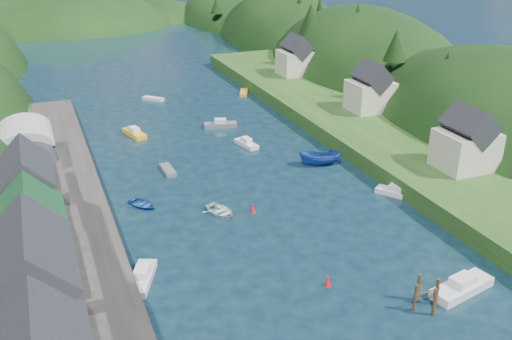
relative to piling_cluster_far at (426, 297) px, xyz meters
name	(u,v)px	position (x,y,z in m)	size (l,w,h in m)	color
ground	(204,141)	(-6.00, 48.17, -1.14)	(600.00, 600.00, 0.00)	black
hillside_right	(362,109)	(39.00, 73.17, -8.55)	(36.00, 245.56, 48.00)	black
far_hills	(105,53)	(-4.79, 172.18, -11.94)	(103.00, 68.00, 44.00)	black
hill_trees	(175,52)	(-6.02, 63.88, 9.98)	(91.51, 153.44, 12.47)	black
quay_left	(62,264)	(-30.00, 18.17, -0.14)	(12.00, 110.00, 2.00)	#2D2B28
quayside_buildings	(38,294)	(-32.00, 4.56, 5.95)	(8.00, 35.84, 12.90)	#2D2B28
boat_sheds	(28,159)	(-32.00, 37.17, 4.13)	(7.00, 21.00, 7.50)	#2D2D30
terrace_right	(374,134)	(19.00, 38.17, 0.06)	(16.00, 120.00, 2.40)	#234719
right_bank_cottages	(364,90)	(22.00, 46.51, 4.70)	(9.00, 59.24, 8.41)	beige
piling_cluster_far	(426,297)	(0.00, 0.00, 0.00)	(2.85, 2.69, 3.42)	#382314
channel_buoy_near	(328,281)	(-6.56, 6.32, -0.66)	(0.70, 0.70, 1.10)	red
channel_buoy_far	(253,208)	(-7.64, 23.05, -0.66)	(0.70, 0.70, 1.10)	red
moored_boats	(278,221)	(-6.33, 18.68, -0.46)	(38.16, 87.45, 2.36)	#1B4A98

